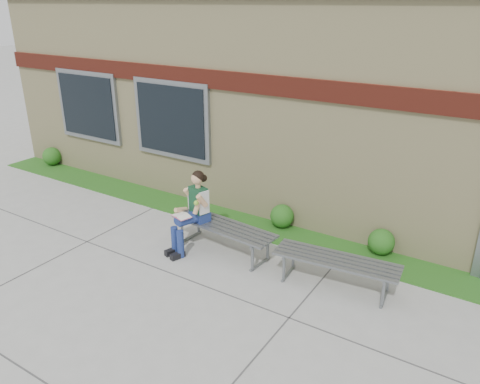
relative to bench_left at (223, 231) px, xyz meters
The scene contains 9 objects.
ground 1.76m from the bench_left, 63.25° to the right, with size 80.00×80.00×0.00m, color #9E9E99.
grass_strip 1.37m from the bench_left, 54.00° to the left, with size 16.00×0.80×0.02m, color #1D5015.
school_building 4.84m from the bench_left, 80.15° to the left, with size 16.20×6.22×4.20m.
bench_left is the anchor object (origin of this frame).
bench_right 2.00m from the bench_left, ahead, with size 1.87×0.69×0.48m.
girl 0.63m from the bench_left, 157.29° to the right, with size 0.54×0.85×1.39m.
shrub_west 6.38m from the bench_left, 168.10° to the left, with size 0.46×0.46×0.46m, color #1D5015.
shrub_mid 1.39m from the bench_left, 72.14° to the left, with size 0.44×0.44×0.44m, color #1D5015.
shrub_east 2.64m from the bench_left, 29.88° to the left, with size 0.44×0.44×0.44m, color #1D5015.
Camera 1 is at (3.22, -4.22, 3.96)m, focal length 35.00 mm.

